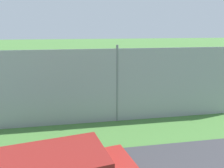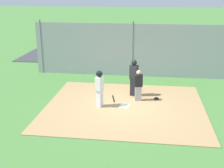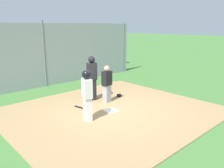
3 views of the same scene
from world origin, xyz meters
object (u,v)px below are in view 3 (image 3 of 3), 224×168
catcher (107,84)px  umpire (92,77)px  baseball_bat (83,108)px  parked_car_white (85,55)px  parked_car_red (47,60)px  home_plate (110,110)px  catcher_mask (119,95)px  runner (87,92)px

catcher → umpire: (0.26, -0.63, 0.21)m
umpire → baseball_bat: (0.94, 0.64, -0.95)m
parked_car_white → parked_car_red: (3.95, 0.68, 0.00)m
home_plate → umpire: 1.79m
baseball_bat → catcher_mask: size_ratio=3.41×
catcher → catcher_mask: size_ratio=6.28×
home_plate → catcher: catcher is taller
home_plate → catcher_mask: (-1.45, -1.03, 0.05)m
baseball_bat → catcher: bearing=77.2°
catcher → runner: bearing=-68.6°
parked_car_white → catcher: bearing=56.4°
runner → baseball_bat: 1.45m
umpire → runner: (1.45, 1.61, -0.01)m
runner → parked_car_white: bearing=72.3°
home_plate → baseball_bat: size_ratio=0.54×
catcher → runner: runner is taller
home_plate → catcher_mask: 1.79m
umpire → baseball_bat: 1.48m
catcher → catcher_mask: catcher is taller
runner → parked_car_red: 10.42m
umpire → home_plate: bearing=7.0°
umpire → catcher_mask: (-1.15, 0.44, -0.92)m
umpire → catcher_mask: umpire is taller
home_plate → runner: 1.50m
home_plate → umpire: bearing=-101.8°
home_plate → baseball_bat: (0.63, -0.84, 0.02)m
catcher → catcher_mask: (-0.89, -0.20, -0.71)m
catcher → baseball_bat: size_ratio=1.84×
parked_car_red → catcher_mask: bearing=-106.6°
catcher → parked_car_red: catcher is taller
home_plate → parked_car_red: parked_car_red is taller
baseball_bat → parked_car_white: bearing=130.4°
parked_car_white → parked_car_red: 4.01m
umpire → baseball_bat: bearing=-37.2°
baseball_bat → parked_car_white: size_ratio=0.19×
catcher_mask → parked_car_red: 8.67m
home_plate → catcher: 1.27m
home_plate → parked_car_white: 12.16m
parked_car_red → umpire: bearing=-114.8°
umpire → parked_car_white: size_ratio=0.43×
catcher → catcher_mask: bearing=94.1°
catcher_mask → parked_car_white: 10.53m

